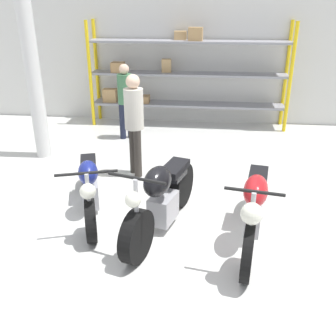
# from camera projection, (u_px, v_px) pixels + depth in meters

# --- Properties ---
(ground_plane) EXTENTS (30.00, 30.00, 0.00)m
(ground_plane) POSITION_uv_depth(u_px,v_px,m) (165.00, 227.00, 5.07)
(ground_plane) COLOR silver
(back_wall) EXTENTS (30.00, 0.08, 3.60)m
(back_wall) POSITION_uv_depth(u_px,v_px,m) (190.00, 47.00, 8.89)
(back_wall) COLOR silver
(back_wall) RESTS_ON ground_plane
(shelving_rack) EXTENTS (4.67, 0.63, 2.42)m
(shelving_rack) POSITION_uv_depth(u_px,v_px,m) (181.00, 73.00, 8.80)
(shelving_rack) COLOR yellow
(shelving_rack) RESTS_ON ground_plane
(support_pillar) EXTENTS (0.28, 0.28, 3.60)m
(support_pillar) POSITION_uv_depth(u_px,v_px,m) (31.00, 62.00, 6.70)
(support_pillar) COLOR silver
(support_pillar) RESTS_ON ground_plane
(motorcycle_blue) EXTENTS (0.95, 2.02, 0.94)m
(motorcycle_blue) POSITION_uv_depth(u_px,v_px,m) (90.00, 185.00, 5.30)
(motorcycle_blue) COLOR black
(motorcycle_blue) RESTS_ON ground_plane
(motorcycle_black) EXTENTS (0.89, 2.05, 1.06)m
(motorcycle_black) POSITION_uv_depth(u_px,v_px,m) (162.00, 198.00, 4.86)
(motorcycle_black) COLOR black
(motorcycle_black) RESTS_ON ground_plane
(motorcycle_red) EXTENTS (0.65, 2.12, 1.06)m
(motorcycle_red) POSITION_uv_depth(u_px,v_px,m) (254.00, 207.00, 4.55)
(motorcycle_red) COLOR black
(motorcycle_red) RESTS_ON ground_plane
(person_browsing) EXTENTS (0.44, 0.44, 1.62)m
(person_browsing) POSITION_uv_depth(u_px,v_px,m) (125.00, 96.00, 8.00)
(person_browsing) COLOR #1E2338
(person_browsing) RESTS_ON ground_plane
(person_near_rack) EXTENTS (0.45, 0.45, 1.75)m
(person_near_rack) POSITION_uv_depth(u_px,v_px,m) (134.00, 118.00, 6.21)
(person_near_rack) COLOR #38332D
(person_near_rack) RESTS_ON ground_plane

